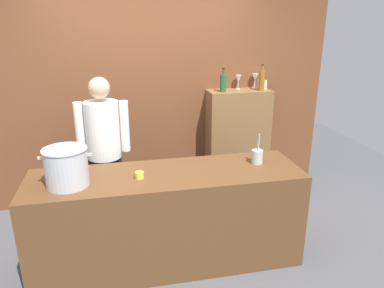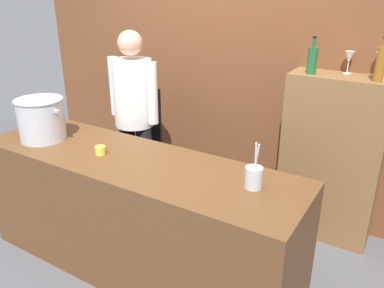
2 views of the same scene
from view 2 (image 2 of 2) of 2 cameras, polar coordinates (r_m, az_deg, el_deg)
The scene contains 12 objects.
ground_plane at distance 3.18m, azimuth -7.70°, elevation -17.08°, with size 8.00×8.00×0.00m, color #4C4C51.
brick_back_panel at distance 3.68m, azimuth 5.27°, elevation 14.27°, with size 4.40×0.10×3.00m, color brown.
prep_counter at distance 2.92m, azimuth -8.15°, elevation -10.23°, with size 2.41×0.70×0.90m, color brown.
bar_cabinet at distance 3.37m, azimuth 19.47°, elevation -2.15°, with size 0.76×0.32×1.37m, color brown.
chef at distance 3.50m, azimuth -8.37°, elevation 4.74°, with size 0.53×0.37×1.66m.
stockpot_large at distance 3.17m, azimuth -21.08°, elevation 3.36°, with size 0.41×0.35×0.32m.
utensil_crock at distance 2.31m, azimuth 8.97°, elevation -4.75°, with size 0.10×0.10×0.29m.
butter_jar at distance 2.81m, azimuth -13.18°, elevation -0.90°, with size 0.07×0.07×0.06m, color yellow.
wine_bottle_amber at distance 3.04m, azimuth 25.75°, elevation 10.45°, with size 0.07×0.07×0.31m.
wine_bottle_green at distance 3.14m, azimuth 17.10°, elevation 11.64°, with size 0.07×0.07×0.28m.
wine_glass_tall at distance 3.20m, azimuth 25.76°, elevation 11.05°, with size 0.08×0.08×0.18m.
wine_glass_wide at distance 3.23m, azimuth 21.88°, elevation 11.54°, with size 0.07×0.07×0.17m.
Camera 2 is at (1.62, -1.86, 2.01)m, focal length 36.66 mm.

